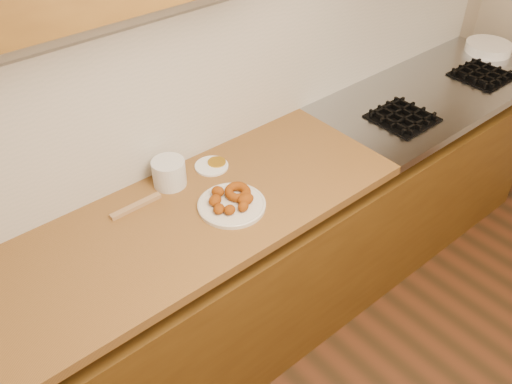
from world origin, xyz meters
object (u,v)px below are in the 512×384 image
at_px(ring_donut, 238,192).
at_px(plate_stack, 488,47).
at_px(donut_plate, 232,205).
at_px(plastic_tub, 169,173).

distance_m(ring_donut, plate_stack, 1.88).
xyz_separation_m(donut_plate, plate_stack, (1.92, 0.13, 0.02)).
height_order(donut_plate, plastic_tub, plastic_tub).
bearing_deg(ring_donut, donut_plate, -153.65).
bearing_deg(donut_plate, plastic_tub, 110.90).
bearing_deg(donut_plate, plate_stack, 3.90).
height_order(plastic_tub, plate_stack, plastic_tub).
distance_m(donut_plate, plastic_tub, 0.28).
relative_size(donut_plate, plastic_tub, 1.97).
bearing_deg(ring_donut, plate_stack, 3.30).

